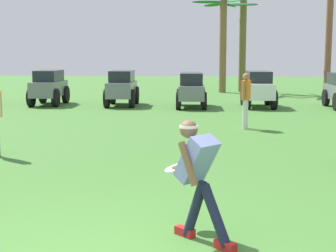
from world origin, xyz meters
The scene contains 10 objects.
frisbee_thrower centered at (0.88, 0.98, 0.79)m, with size 0.79×0.95×1.39m.
frisbee_in_flight centered at (0.58, 1.51, 0.72)m, with size 0.32×0.33×0.10m.
teammate_deep centered at (1.98, 9.74, 0.94)m, with size 0.30×0.49×1.56m.
parked_car_slot_b centered at (-5.55, 15.65, 0.74)m, with size 1.22×2.38×1.40m.
parked_car_slot_c centered at (-2.54, 15.59, 0.74)m, with size 1.25×2.39×1.40m.
parked_car_slot_d centered at (0.24, 15.25, 0.72)m, with size 1.25×2.44×1.34m.
parked_car_slot_e centered at (2.84, 15.49, 0.74)m, with size 1.27×2.39×1.40m.
palm_tree_far_left centered at (1.60, 22.66, 2.99)m, with size 3.46×3.19×5.05m.
palm_tree_left_of_centre centered at (2.66, 23.28, 3.87)m, with size 3.40×3.66×6.54m.
palm_tree_right_of_centre centered at (6.84, 21.88, 3.80)m, with size 2.98×3.19×6.39m.
Camera 1 is at (1.02, -4.72, 2.17)m, focal length 55.00 mm.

